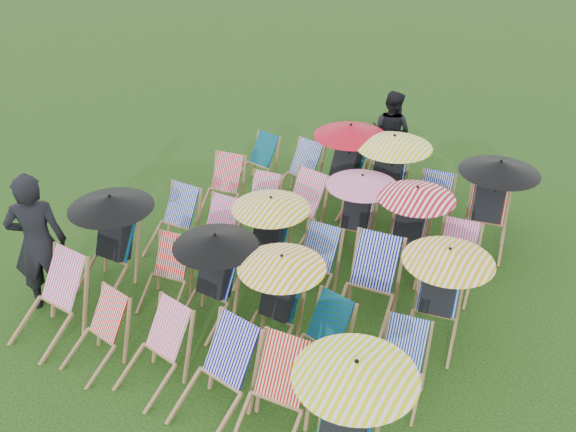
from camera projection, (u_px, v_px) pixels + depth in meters
The scene contains 33 objects.
ground at pixel (285, 288), 8.77m from camera, with size 100.00×100.00×0.00m, color black.
deckchair_0 at pixel (48, 302), 7.71m from camera, with size 0.72×0.97×1.01m.
deckchair_1 at pixel (95, 334), 7.34m from camera, with size 0.65×0.83×0.83m.
deckchair_2 at pixel (153, 351), 7.05m from camera, with size 0.71×0.90×0.90m.
deckchair_3 at pixel (214, 378), 6.64m from camera, with size 0.78×1.00×1.00m.
deckchair_4 at pixel (272, 400), 6.39m from camera, with size 0.72×0.96×0.99m.
deckchair_5 at pixel (345, 420), 5.88m from camera, with size 1.15×1.24×1.37m.
deckchair_6 at pixel (108, 239), 8.52m from camera, with size 1.12×1.17×1.33m.
deckchair_7 at pixel (165, 275), 8.31m from camera, with size 0.68×0.85×0.84m.
deckchair_8 at pixel (210, 277), 7.88m from camera, with size 1.04×1.09×1.24m.
deckchair_9 at pixel (275, 299), 7.52m from camera, with size 1.03×1.07×1.22m.
deckchair_10 at pixel (317, 341), 7.23m from camera, with size 0.70×0.88×0.86m.
deckchair_11 at pixel (400, 367), 6.89m from camera, with size 0.67×0.84×0.83m.
deckchair_12 at pixel (172, 222), 9.37m from camera, with size 0.61×0.84×0.90m.
deckchair_13 at pixel (214, 235), 9.09m from camera, with size 0.61×0.84×0.89m.
deckchair_14 at pixel (266, 238), 8.63m from camera, with size 1.05×1.12×1.24m.
deckchair_15 at pixel (312, 266), 8.45m from camera, with size 0.61×0.83×0.88m.
deckchair_16 at pixel (368, 286), 7.96m from camera, with size 0.79×1.02×1.03m.
deckchair_17 at pixel (439, 295), 7.55m from camera, with size 1.07×1.16×1.27m.
deckchair_18 at pixel (221, 188), 10.30m from camera, with size 0.71×0.90×0.89m.
deckchair_19 at pixel (259, 205), 9.88m from camera, with size 0.62×0.81×0.82m.
deckchair_20 at pixel (297, 210), 9.61m from camera, with size 0.76×0.98×0.97m.
deckchair_21 at pixel (356, 213), 9.22m from camera, with size 1.03×1.11×1.22m.
deckchair_22 at pixel (409, 228), 8.84m from camera, with size 1.06×1.15×1.26m.
deckchair_23 at pixel (454, 261), 8.54m from camera, with size 0.68×0.87×0.88m.
deckchair_24 at pixel (255, 162), 11.15m from camera, with size 0.67×0.85×0.84m.
deckchair_25 at pixel (297, 173), 10.71m from camera, with size 0.73×0.92×0.91m.
deckchair_26 at pixel (343, 164), 10.38m from camera, with size 1.18×1.25×1.40m.
deckchair_27 at pixel (387, 177), 9.98m from camera, with size 1.18×1.29×1.40m.
deckchair_28 at pixel (431, 207), 9.80m from camera, with size 0.66×0.86×0.86m.
deckchair_29 at pixel (490, 203), 9.31m from camera, with size 1.15×1.25×1.36m.
person_left at pixel (38, 243), 7.98m from camera, with size 0.70×0.46×1.92m, color black.
person_rear at pixel (391, 133), 11.36m from camera, with size 0.75×0.59×1.55m, color black.
Camera 1 is at (3.62, -6.01, 5.36)m, focal length 40.00 mm.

